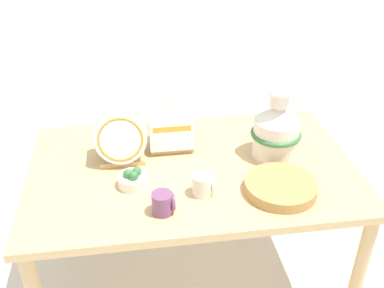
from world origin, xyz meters
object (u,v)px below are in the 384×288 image
(dish_rack_round_plates, at_px, (121,139))
(wicker_charger_stack, at_px, (281,187))
(mug_plum_glaze, at_px, (164,203))
(mug_cream_glaze, at_px, (203,185))
(ceramic_vase, at_px, (276,129))
(dish_rack_square_plates, at_px, (171,130))
(fruit_bowl, at_px, (133,179))

(dish_rack_round_plates, distance_m, wicker_charger_stack, 0.70)
(mug_plum_glaze, xyz_separation_m, mug_cream_glaze, (0.16, 0.09, 0.00))
(ceramic_vase, height_order, dish_rack_round_plates, ceramic_vase)
(dish_rack_square_plates, bearing_deg, dish_rack_round_plates, -159.94)
(dish_rack_square_plates, bearing_deg, ceramic_vase, -16.74)
(wicker_charger_stack, xyz_separation_m, fruit_bowl, (-0.57, 0.13, 0.01))
(dish_rack_round_plates, xyz_separation_m, mug_cream_glaze, (0.31, -0.29, -0.07))
(ceramic_vase, relative_size, dish_rack_round_plates, 1.33)
(fruit_bowl, bearing_deg, mug_plum_glaze, -60.26)
(wicker_charger_stack, distance_m, mug_plum_glaze, 0.47)
(fruit_bowl, bearing_deg, mug_cream_glaze, -19.57)
(dish_rack_square_plates, height_order, mug_plum_glaze, dish_rack_square_plates)
(dish_rack_round_plates, distance_m, dish_rack_square_plates, 0.24)
(mug_plum_glaze, relative_size, fruit_bowl, 0.70)
(ceramic_vase, bearing_deg, mug_plum_glaze, -148.26)
(dish_rack_square_plates, distance_m, mug_plum_glaze, 0.47)
(dish_rack_square_plates, xyz_separation_m, wicker_charger_stack, (0.39, -0.40, -0.06))
(dish_rack_round_plates, bearing_deg, dish_rack_square_plates, 20.06)
(dish_rack_square_plates, bearing_deg, mug_cream_glaze, -76.74)
(dish_rack_square_plates, bearing_deg, wicker_charger_stack, -45.66)
(mug_cream_glaze, bearing_deg, ceramic_vase, 33.15)
(mug_plum_glaze, distance_m, fruit_bowl, 0.21)
(mug_plum_glaze, bearing_deg, fruit_bowl, 119.74)
(ceramic_vase, distance_m, mug_plum_glaze, 0.62)
(dish_rack_round_plates, relative_size, dish_rack_square_plates, 1.09)
(ceramic_vase, relative_size, dish_rack_square_plates, 1.46)
(mug_plum_glaze, bearing_deg, ceramic_vase, 31.74)
(mug_plum_glaze, xyz_separation_m, fruit_bowl, (-0.11, 0.18, -0.01))
(dish_rack_square_plates, height_order, fruit_bowl, dish_rack_square_plates)
(ceramic_vase, height_order, dish_rack_square_plates, ceramic_vase)
(dish_rack_round_plates, relative_size, mug_cream_glaze, 2.79)
(ceramic_vase, distance_m, wicker_charger_stack, 0.29)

